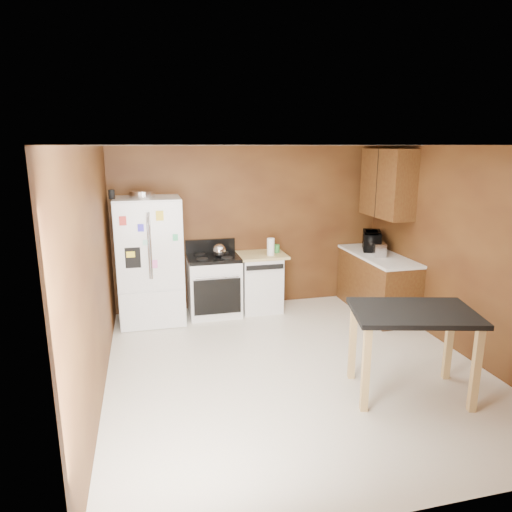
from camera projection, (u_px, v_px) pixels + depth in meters
name	position (u px, v px, depth m)	size (l,w,h in m)	color
floor	(294.00, 366.00, 5.29)	(4.50, 4.50, 0.00)	silver
ceiling	(299.00, 145.00, 4.70)	(4.50, 4.50, 0.00)	white
wall_back	(250.00, 227.00, 7.12)	(4.20, 4.20, 0.00)	brown
wall_front	(411.00, 349.00, 2.87)	(4.20, 4.20, 0.00)	brown
wall_left	(95.00, 275.00, 4.51)	(4.50, 4.50, 0.00)	brown
wall_right	(462.00, 252.00, 5.48)	(4.50, 4.50, 0.00)	brown
roasting_pan	(142.00, 194.00, 6.27)	(0.35, 0.35, 0.09)	silver
pen_cup	(112.00, 194.00, 6.08)	(0.08, 0.08, 0.12)	black
kettle	(219.00, 250.00, 6.69)	(0.19, 0.19, 0.19)	silver
paper_towel	(271.00, 247.00, 6.82)	(0.11, 0.11, 0.26)	white
green_canister	(276.00, 249.00, 7.03)	(0.11, 0.11, 0.12)	green
toaster	(379.00, 249.00, 6.76)	(0.17, 0.27, 0.20)	silver
microwave	(372.00, 242.00, 7.13)	(0.48, 0.33, 0.27)	black
refrigerator	(150.00, 261.00, 6.48)	(0.90, 0.80, 1.80)	white
gas_range	(214.00, 285.00, 6.85)	(0.76, 0.68, 1.10)	white
dishwasher	(260.00, 281.00, 7.04)	(0.78, 0.63, 0.89)	white
right_cabinets	(380.00, 253.00, 6.90)	(0.63, 1.58, 2.45)	brown
island	(413.00, 324.00, 4.55)	(1.35, 1.07, 0.91)	black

